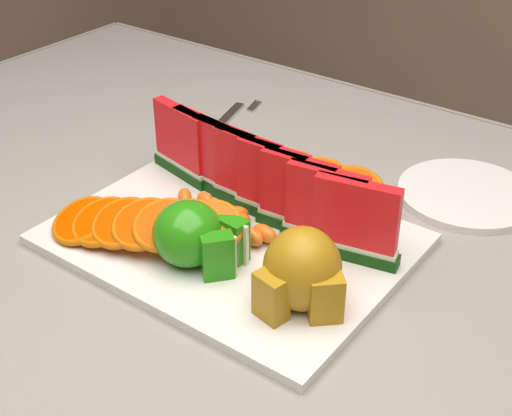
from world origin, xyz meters
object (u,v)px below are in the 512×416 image
Objects in this scene: pear_cluster at (302,272)px; apple_cluster at (195,236)px; platter at (231,239)px; fork at (224,123)px; side_plate at (467,194)px.

apple_cluster is at bearing -176.17° from pear_cluster.
apple_cluster reaches higher than platter.
apple_cluster is 0.38m from fork.
apple_cluster is 0.54× the size of side_plate.
pear_cluster reaches higher than fork.
fork is (-0.21, 0.25, -0.00)m from platter.
side_plate is (0.18, 0.33, -0.04)m from apple_cluster.
platter is 0.07m from apple_cluster.
platter is 2.07× the size of fork.
pear_cluster is (0.13, 0.01, 0.01)m from apple_cluster.
platter is 0.33m from fork.
pear_cluster is at bearing -41.31° from fork.
pear_cluster reaches higher than platter.
platter reaches higher than fork.
platter is 1.82× the size of side_plate.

